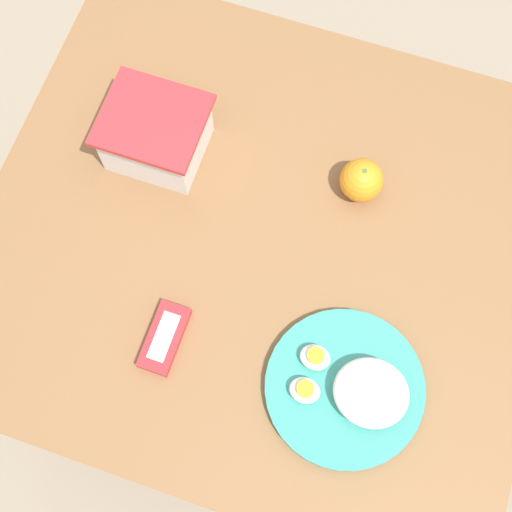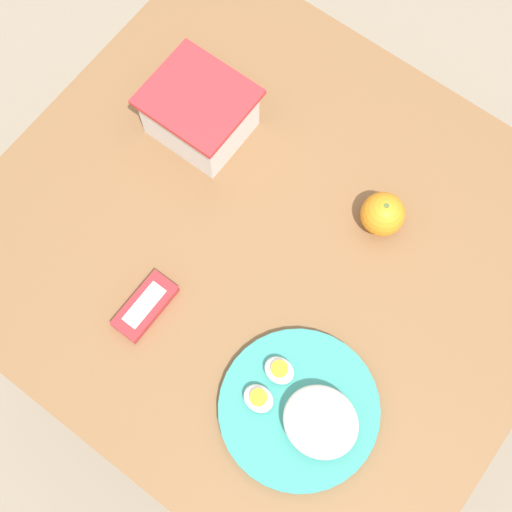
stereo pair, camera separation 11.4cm
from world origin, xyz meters
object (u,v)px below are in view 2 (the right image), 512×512
object	(u,v)px
candy_bar	(145,306)
food_container	(200,114)
rice_plate	(304,412)
orange_fruit	(383,214)

from	to	relation	value
candy_bar	food_container	bearing A→B (deg)	112.55
food_container	candy_bar	world-z (taller)	food_container
rice_plate	candy_bar	xyz separation A→B (m)	(-0.30, -0.02, -0.01)
candy_bar	rice_plate	bearing A→B (deg)	3.05
food_container	orange_fruit	bearing A→B (deg)	6.18
orange_fruit	rice_plate	size ratio (longest dim) A/B	0.30
orange_fruit	rice_plate	bearing A→B (deg)	-76.23
orange_fruit	food_container	bearing A→B (deg)	-173.82
food_container	rice_plate	xyz separation A→B (m)	(0.43, -0.29, -0.03)
food_container	rice_plate	bearing A→B (deg)	-34.46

